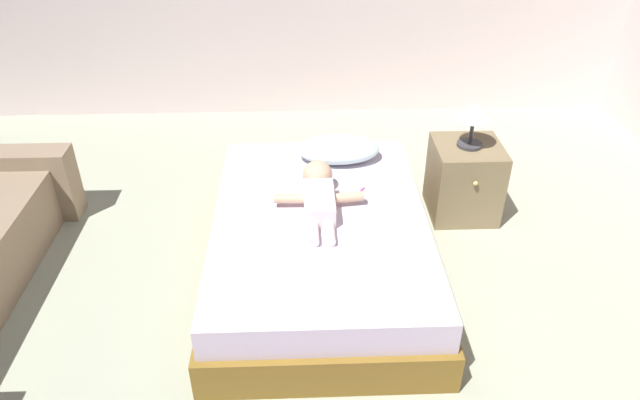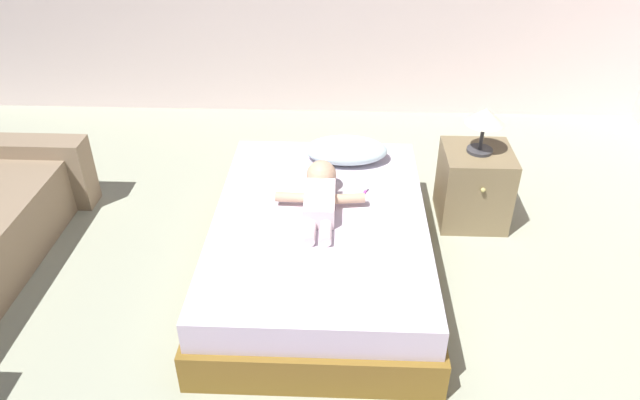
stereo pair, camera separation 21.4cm
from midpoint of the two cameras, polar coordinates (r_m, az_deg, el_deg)
ground_plane at (r=3.08m, az=-1.91°, el=-14.34°), size 8.00×8.00×0.00m
bed at (r=3.41m, az=1.81°, el=-4.35°), size 1.24×1.85×0.40m
pillow at (r=3.80m, az=4.17°, el=4.85°), size 0.53×0.32×0.15m
baby at (r=3.35m, az=1.86°, el=0.56°), size 0.51×0.68×0.18m
toothbrush at (r=3.48m, az=6.02°, el=0.56°), size 0.06×0.13×0.02m
nightstand at (r=3.99m, az=16.25°, el=1.31°), size 0.43×0.46×0.51m
lamp at (r=3.78m, az=17.36°, el=7.50°), size 0.24×0.24×0.30m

